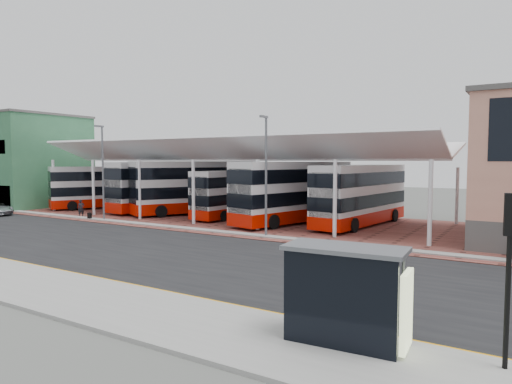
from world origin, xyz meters
TOP-DOWN VIEW (x-y plane):
  - ground at (0.00, 0.00)m, footprint 140.00×140.00m
  - road at (0.00, -1.00)m, footprint 120.00×14.00m
  - forecourt at (2.00, 13.00)m, footprint 72.00×16.00m
  - sidewalk at (0.00, -9.00)m, footprint 120.00×4.00m
  - north_kerb at (0.00, 6.20)m, footprint 120.00×0.80m
  - yellow_line_near at (0.00, -7.00)m, footprint 120.00×0.12m
  - yellow_line_far at (0.00, -6.70)m, footprint 120.00×0.12m
  - canopy at (-6.00, 13.94)m, footprint 37.00×11.63m
  - shop_green at (-30.00, 10.97)m, footprint 6.40×10.20m
  - shop_cream at (-36.50, 10.97)m, footprint 6.40×10.20m
  - lamp_west at (-14.00, 6.27)m, footprint 0.16×0.90m
  - lamp_east at (2.00, 6.27)m, footprint 0.16×0.90m
  - bus_0 at (-22.14, 13.20)m, footprint 7.31×10.62m
  - bus_1 at (-15.24, 14.65)m, footprint 3.73×12.10m
  - bus_2 at (-10.48, 14.20)m, footprint 8.18×12.02m
  - bus_3 at (-5.59, 14.22)m, footprint 3.34×10.31m
  - bus_4 at (0.49, 13.39)m, footprint 5.69×12.38m
  - bus_5 at (5.64, 14.78)m, footprint 4.08×11.71m
  - pedestrian at (-17.55, 6.74)m, footprint 0.58×0.67m
  - suitcase at (-15.48, 6.00)m, footprint 0.33×0.23m
  - bus_shelter at (13.20, -8.34)m, footprint 3.44×1.75m
  - traffic_signal_west at (16.78, -7.60)m, footprint 0.31×0.26m

SIDE VIEW (x-z plane):
  - ground at x=0.00m, z-range 0.00..0.00m
  - road at x=0.00m, z-range 0.00..0.02m
  - yellow_line_near at x=0.00m, z-range 0.02..0.03m
  - yellow_line_far at x=0.00m, z-range 0.02..0.03m
  - forecourt at x=2.00m, z-range 0.00..0.06m
  - sidewalk at x=0.00m, z-range 0.00..0.14m
  - north_kerb at x=0.00m, z-range 0.00..0.14m
  - suitcase at x=-15.48m, z-range 0.06..0.62m
  - pedestrian at x=-17.55m, z-range 0.06..1.62m
  - bus_shelter at x=13.20m, z-range 0.47..3.15m
  - bus_3 at x=-5.59m, z-range 0.05..4.22m
  - bus_0 at x=-22.14m, z-range 0.05..4.47m
  - bus_5 at x=5.64m, z-range 0.04..4.77m
  - bus_1 at x=-15.24m, z-range 0.04..4.95m
  - bus_4 at x=0.49m, z-range 0.04..5.02m
  - bus_2 at x=-10.48m, z-range 0.04..5.05m
  - traffic_signal_west at x=16.78m, z-range 0.85..5.10m
  - lamp_west at x=-14.00m, z-range 0.32..8.40m
  - lamp_east at x=2.00m, z-range 0.32..8.40m
  - shop_green at x=-30.00m, z-range 0.01..10.23m
  - shop_cream at x=-36.50m, z-range 0.01..10.23m
  - canopy at x=-6.00m, z-range 2.26..9.33m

